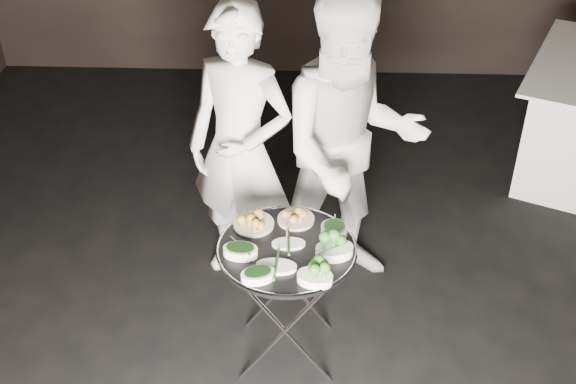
{
  "coord_description": "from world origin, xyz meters",
  "views": [
    {
      "loc": [
        -0.05,
        -2.75,
        2.93
      ],
      "look_at": [
        -0.16,
        0.11,
        0.95
      ],
      "focal_mm": 45.0,
      "sensor_mm": 36.0,
      "label": 1
    }
  ],
  "objects_px": {
    "tray_stand": "(287,298)",
    "waiter_right": "(350,147)",
    "serving_tray": "(287,249)",
    "waiter_left": "(241,150)"
  },
  "relations": [
    {
      "from": "waiter_left",
      "to": "tray_stand",
      "type": "bearing_deg",
      "value": -47.83
    },
    {
      "from": "tray_stand",
      "to": "serving_tray",
      "type": "relative_size",
      "value": 1.03
    },
    {
      "from": "tray_stand",
      "to": "waiter_right",
      "type": "bearing_deg",
      "value": 64.8
    },
    {
      "from": "tray_stand",
      "to": "serving_tray",
      "type": "height_order",
      "value": "serving_tray"
    },
    {
      "from": "tray_stand",
      "to": "waiter_right",
      "type": "xyz_separation_m",
      "value": [
        0.32,
        0.67,
        0.5
      ]
    },
    {
      "from": "serving_tray",
      "to": "waiter_left",
      "type": "distance_m",
      "value": 0.76
    },
    {
      "from": "serving_tray",
      "to": "waiter_right",
      "type": "xyz_separation_m",
      "value": [
        0.32,
        0.67,
        0.18
      ]
    },
    {
      "from": "tray_stand",
      "to": "serving_tray",
      "type": "distance_m",
      "value": 0.32
    },
    {
      "from": "tray_stand",
      "to": "serving_tray",
      "type": "bearing_deg",
      "value": 90.0
    },
    {
      "from": "waiter_left",
      "to": "waiter_right",
      "type": "height_order",
      "value": "waiter_right"
    }
  ]
}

